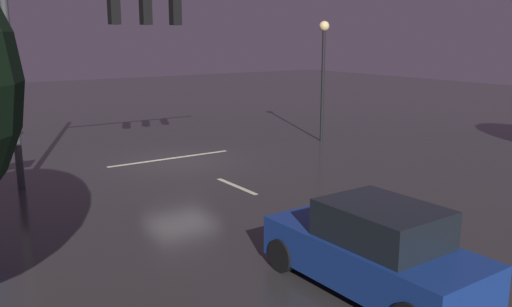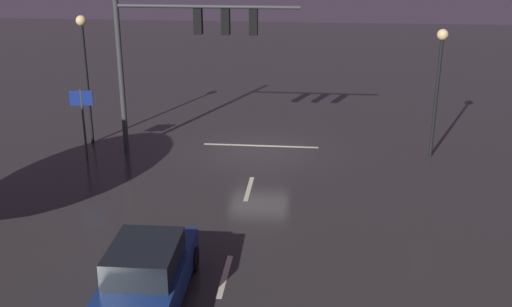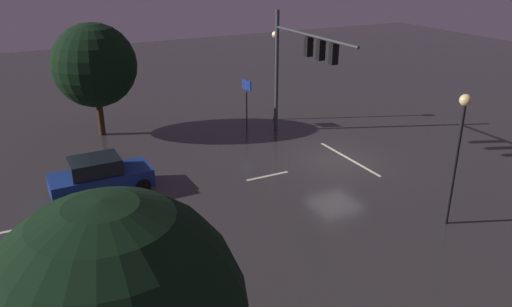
{
  "view_description": "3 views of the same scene",
  "coord_description": "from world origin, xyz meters",
  "px_view_note": "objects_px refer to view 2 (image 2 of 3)",
  "views": [
    {
      "loc": [
        8.75,
        17.87,
        4.65
      ],
      "look_at": [
        0.63,
        6.0,
        1.5
      ],
      "focal_mm": 38.02,
      "sensor_mm": 36.0,
      "label": 1
    },
    {
      "loc": [
        -2.25,
        24.18,
        8.73
      ],
      "look_at": [
        -0.35,
        4.98,
        1.73
      ],
      "focal_mm": 42.73,
      "sensor_mm": 36.0,
      "label": 2
    },
    {
      "loc": [
        -19.21,
        14.37,
        9.97
      ],
      "look_at": [
        -0.21,
        4.73,
        1.36
      ],
      "focal_mm": 35.31,
      "sensor_mm": 36.0,
      "label": 3
    }
  ],
  "objects_px": {
    "traffic_signal_assembly": "(182,38)",
    "route_sign": "(82,110)",
    "street_lamp_right_kerb": "(85,57)",
    "car_approaching": "(147,275)",
    "street_lamp_left_kerb": "(439,69)"
  },
  "relations": [
    {
      "from": "street_lamp_right_kerb",
      "to": "traffic_signal_assembly",
      "type": "bearing_deg",
      "value": 168.53
    },
    {
      "from": "route_sign",
      "to": "traffic_signal_assembly",
      "type": "bearing_deg",
      "value": -160.73
    },
    {
      "from": "street_lamp_right_kerb",
      "to": "route_sign",
      "type": "xyz_separation_m",
      "value": [
        -0.58,
        2.24,
        -1.69
      ]
    },
    {
      "from": "traffic_signal_assembly",
      "to": "street_lamp_right_kerb",
      "type": "bearing_deg",
      "value": -11.47
    },
    {
      "from": "street_lamp_right_kerb",
      "to": "route_sign",
      "type": "relative_size",
      "value": 1.86
    },
    {
      "from": "route_sign",
      "to": "car_approaching",
      "type": "bearing_deg",
      "value": 118.11
    },
    {
      "from": "traffic_signal_assembly",
      "to": "route_sign",
      "type": "height_order",
      "value": "traffic_signal_assembly"
    },
    {
      "from": "car_approaching",
      "to": "route_sign",
      "type": "xyz_separation_m",
      "value": [
        5.16,
        -9.66,
        1.35
      ]
    },
    {
      "from": "traffic_signal_assembly",
      "to": "route_sign",
      "type": "distance_m",
      "value": 4.86
    },
    {
      "from": "car_approaching",
      "to": "route_sign",
      "type": "height_order",
      "value": "route_sign"
    },
    {
      "from": "street_lamp_left_kerb",
      "to": "street_lamp_right_kerb",
      "type": "relative_size",
      "value": 0.95
    },
    {
      "from": "traffic_signal_assembly",
      "to": "street_lamp_left_kerb",
      "type": "bearing_deg",
      "value": -176.72
    },
    {
      "from": "traffic_signal_assembly",
      "to": "street_lamp_left_kerb",
      "type": "xyz_separation_m",
      "value": [
        -10.16,
        -0.58,
        -1.17
      ]
    },
    {
      "from": "car_approaching",
      "to": "street_lamp_right_kerb",
      "type": "height_order",
      "value": "street_lamp_right_kerb"
    },
    {
      "from": "car_approaching",
      "to": "route_sign",
      "type": "bearing_deg",
      "value": -61.89
    }
  ]
}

